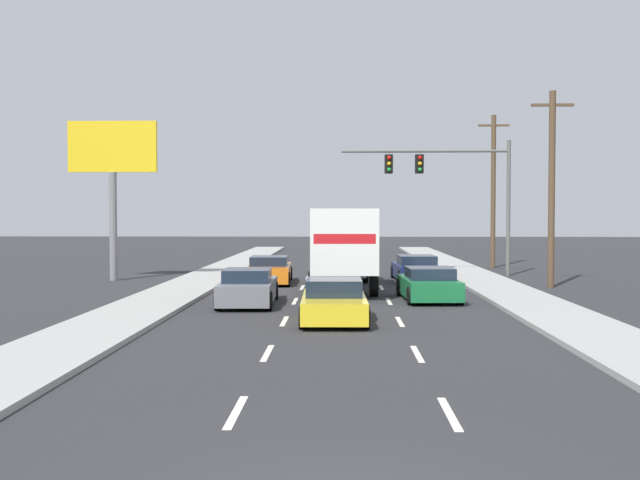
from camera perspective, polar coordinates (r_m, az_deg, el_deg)
The scene contains 14 objects.
ground_plane at distance 32.79m, azimuth 1.69°, elevation -3.52°, with size 140.00×140.00×0.00m, color #2B2B2D.
sidewalk_right at distance 28.57m, azimuth 14.98°, elevation -4.27°, with size 2.60×80.00×0.14m, color #9E9E99.
sidewalk_left at distance 28.57m, azimuth -11.59°, elevation -4.24°, with size 2.60×80.00×0.14m, color #9E9E99.
lane_markings at distance 31.84m, azimuth 1.69°, elevation -3.68°, with size 3.54×62.00×0.01m.
car_orange at distance 33.84m, azimuth -3.92°, elevation -2.37°, with size 2.11×4.36×1.24m.
car_gray at distance 25.92m, azimuth -5.56°, elevation -3.71°, with size 1.98×4.42×1.27m.
box_truck at distance 30.63m, azimuth 1.64°, elevation -0.25°, with size 2.87×8.86×3.36m.
car_yellow at distance 21.88m, azimuth 1.07°, elevation -4.82°, with size 2.01×4.13×1.25m.
car_navy at distance 35.13m, azimuth 7.39°, elevation -2.23°, with size 2.12×4.39×1.23m.
car_green at distance 27.47m, azimuth 8.37°, elevation -3.43°, with size 2.11×4.23×1.22m.
traffic_signal_mast at distance 38.29m, azimuth 9.18°, elevation 4.97°, with size 8.60×0.69×6.91m.
utility_pole_mid at distance 33.16m, azimuth 17.42°, elevation 3.95°, with size 1.80×0.28×8.40m.
utility_pole_far at distance 44.54m, azimuth 13.20°, elevation 3.82°, with size 1.80×0.28×8.93m.
roadside_billboard at distance 36.47m, azimuth -15.68°, elevation 5.48°, with size 4.21×0.36×7.55m.
Camera 1 is at (-0.02, -7.64, 3.17)m, focal length 41.54 mm.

